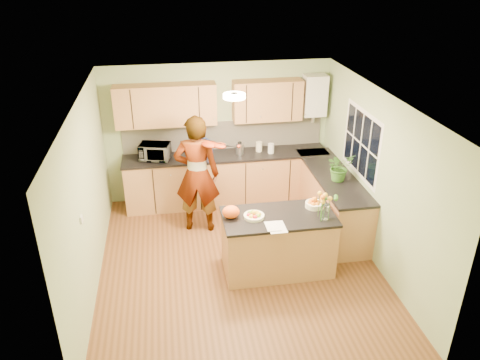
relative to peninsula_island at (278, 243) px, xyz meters
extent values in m
plane|color=#593519|center=(-0.54, 0.22, -0.45)|extent=(4.50, 4.50, 0.00)
cube|color=white|center=(-0.54, 0.22, 2.05)|extent=(4.00, 4.50, 0.02)
cube|color=#95AF7D|center=(-0.54, 2.47, 0.80)|extent=(4.00, 0.02, 2.50)
cube|color=#95AF7D|center=(-0.54, -2.03, 0.80)|extent=(4.00, 0.02, 2.50)
cube|color=#95AF7D|center=(-2.54, 0.22, 0.80)|extent=(0.02, 4.50, 2.50)
cube|color=#95AF7D|center=(1.46, 0.22, 0.80)|extent=(0.02, 4.50, 2.50)
cube|color=#A36941|center=(-0.44, 2.17, 0.00)|extent=(3.60, 0.60, 0.90)
cube|color=black|center=(-0.44, 2.16, 0.47)|extent=(3.64, 0.62, 0.04)
cube|color=#A36941|center=(1.16, 1.07, 0.00)|extent=(0.60, 2.20, 0.90)
cube|color=black|center=(1.15, 1.07, 0.47)|extent=(0.62, 2.24, 0.04)
cube|color=beige|center=(-0.44, 2.45, 0.75)|extent=(3.60, 0.02, 0.52)
cube|color=#A36941|center=(-1.44, 2.30, 1.40)|extent=(1.70, 0.34, 0.70)
cube|color=#A36941|center=(0.31, 2.30, 1.40)|extent=(1.20, 0.34, 0.70)
cube|color=white|center=(1.16, 2.31, 1.45)|extent=(0.40, 0.30, 0.72)
cylinder|color=#B8B8BD|center=(1.16, 2.31, 1.05)|extent=(0.06, 0.06, 0.20)
cube|color=white|center=(1.46, 0.82, 1.10)|extent=(0.01, 1.30, 1.05)
cube|color=black|center=(1.45, 0.82, 1.10)|extent=(0.01, 1.18, 0.92)
cube|color=white|center=(-2.52, -0.38, 0.85)|extent=(0.02, 0.09, 0.09)
cylinder|color=#FFEABF|center=(-0.54, 0.52, 2.01)|extent=(0.30, 0.30, 0.06)
cylinder|color=white|center=(-0.54, 0.52, 2.04)|extent=(0.10, 0.10, 0.02)
cube|color=#A36941|center=(0.00, 0.00, -0.02)|extent=(1.52, 0.76, 0.86)
cube|color=black|center=(0.00, 0.00, 0.43)|extent=(1.56, 0.80, 0.04)
cylinder|color=#FBF1C9|center=(-0.35, 0.00, 0.47)|extent=(0.28, 0.28, 0.04)
cylinder|color=#FBF1C9|center=(0.55, 0.15, 0.48)|extent=(0.25, 0.25, 0.07)
cylinder|color=silver|center=(0.60, -0.18, 0.55)|extent=(0.11, 0.11, 0.22)
ellipsoid|color=#FF5915|center=(-0.66, 0.05, 0.53)|extent=(0.27, 0.25, 0.18)
cube|color=white|center=(-0.10, -0.30, 0.45)|extent=(0.23, 0.31, 0.01)
imported|color=tan|center=(-1.02, 1.31, 0.53)|extent=(0.79, 0.60, 1.97)
imported|color=white|center=(-1.68, 2.15, 0.63)|extent=(0.57, 0.46, 0.28)
cube|color=navy|center=(-0.87, 2.20, 0.62)|extent=(0.39, 0.35, 0.26)
cylinder|color=#B8B8BD|center=(-0.19, 2.16, 0.59)|extent=(0.14, 0.14, 0.20)
sphere|color=black|center=(-0.19, 2.16, 0.72)|extent=(0.07, 0.07, 0.07)
cylinder|color=#FBF1C9|center=(0.16, 2.21, 0.58)|extent=(0.12, 0.12, 0.18)
cylinder|color=white|center=(0.36, 2.11, 0.58)|extent=(0.12, 0.12, 0.17)
imported|color=#386D24|center=(1.16, 0.85, 0.72)|extent=(0.48, 0.44, 0.45)
camera|label=1|loc=(-1.43, -5.42, 3.71)|focal=35.00mm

